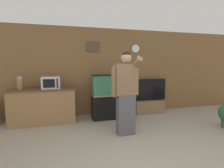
% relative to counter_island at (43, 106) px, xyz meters
% --- Properties ---
extents(wall_back_paneled, '(10.00, 0.08, 2.60)m').
position_rel_counter_island_xyz_m(wall_back_paneled, '(1.63, 0.44, 0.85)').
color(wall_back_paneled, brown).
rests_on(wall_back_paneled, ground_plane).
extents(counter_island, '(1.64, 0.60, 0.91)m').
position_rel_counter_island_xyz_m(counter_island, '(0.00, 0.00, 0.00)').
color(counter_island, olive).
rests_on(counter_island, ground_plane).
extents(microwave, '(0.45, 0.35, 0.31)m').
position_rel_counter_island_xyz_m(microwave, '(0.21, -0.01, 0.61)').
color(microwave, silver).
rests_on(microwave, counter_island).
extents(knife_block, '(0.11, 0.09, 0.34)m').
position_rel_counter_island_xyz_m(knife_block, '(-0.53, 0.05, 0.59)').
color(knife_block, olive).
rests_on(knife_block, counter_island).
extents(aquarium_on_stand, '(0.88, 0.40, 1.25)m').
position_rel_counter_island_xyz_m(aquarium_on_stand, '(1.71, -0.07, 0.17)').
color(aquarium_on_stand, black).
rests_on(aquarium_on_stand, ground_plane).
extents(tv_on_stand, '(1.17, 0.40, 1.08)m').
position_rel_counter_island_xyz_m(tv_on_stand, '(3.09, 0.15, -0.14)').
color(tv_on_stand, brown).
rests_on(tv_on_stand, ground_plane).
extents(person_standing, '(0.57, 0.43, 1.82)m').
position_rel_counter_island_xyz_m(person_standing, '(1.81, -1.26, 0.49)').
color(person_standing, '#515156').
rests_on(person_standing, ground_plane).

